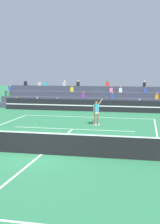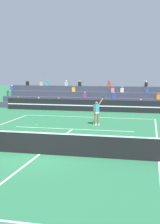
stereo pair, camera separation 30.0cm
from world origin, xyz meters
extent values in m
plane|color=#2D7A4C|center=(0.00, 0.00, 0.00)|extent=(120.00, 120.00, 0.00)
cube|color=white|center=(0.00, 11.90, 0.00)|extent=(11.00, 0.10, 0.01)
cube|color=white|center=(5.50, 0.00, 0.00)|extent=(0.10, 23.80, 0.01)
cube|color=white|center=(0.00, 6.43, 0.00)|extent=(8.25, 0.10, 0.01)
cube|color=white|center=(0.00, 0.00, 0.00)|extent=(0.10, 12.85, 0.01)
cube|color=black|center=(0.00, 0.00, 0.50)|extent=(11.90, 0.02, 1.00)
cube|color=white|center=(0.00, 0.00, 1.03)|extent=(11.90, 0.04, 0.06)
cube|color=black|center=(0.00, 15.58, 0.55)|extent=(18.00, 0.24, 1.10)
cube|color=white|center=(0.00, 15.45, 0.55)|extent=(18.00, 0.02, 0.10)
cube|color=#383D4C|center=(0.00, 16.85, 0.28)|extent=(20.97, 0.95, 0.55)
cube|color=yellow|center=(-8.44, 16.68, 0.77)|extent=(0.32, 0.22, 0.44)
sphere|color=brown|center=(-8.44, 16.68, 1.09)|extent=(0.18, 0.18, 0.18)
cube|color=purple|center=(-4.01, 16.68, 0.77)|extent=(0.32, 0.22, 0.44)
sphere|color=#9E7051|center=(-4.01, 16.68, 1.09)|extent=(0.18, 0.18, 0.18)
cube|color=#2D4CA5|center=(4.18, 16.68, 0.77)|extent=(0.32, 0.22, 0.44)
sphere|color=tan|center=(4.18, 16.68, 1.09)|extent=(0.18, 0.18, 0.18)
cube|color=silver|center=(-6.15, 16.68, 0.77)|extent=(0.32, 0.22, 0.44)
sphere|color=tan|center=(-6.15, 16.68, 1.09)|extent=(0.18, 0.18, 0.18)
cube|color=#383D4C|center=(0.00, 17.80, 0.55)|extent=(20.97, 0.95, 1.10)
cube|color=purple|center=(-1.49, 17.63, 1.32)|extent=(0.32, 0.22, 0.44)
sphere|color=#9E7051|center=(-1.49, 17.63, 1.64)|extent=(0.18, 0.18, 0.18)
cube|color=#2D4CA5|center=(1.49, 17.63, 1.32)|extent=(0.32, 0.22, 0.44)
sphere|color=#9E7051|center=(1.49, 17.63, 1.64)|extent=(0.18, 0.18, 0.18)
cube|color=orange|center=(5.83, 17.63, 1.32)|extent=(0.32, 0.22, 0.44)
sphere|color=#9E7051|center=(5.83, 17.63, 1.64)|extent=(0.18, 0.18, 0.18)
cube|color=#338C4C|center=(-9.76, 17.63, 1.32)|extent=(0.32, 0.22, 0.44)
sphere|color=tan|center=(-9.76, 17.63, 1.64)|extent=(0.18, 0.18, 0.18)
cube|color=#383D4C|center=(0.00, 18.75, 0.83)|extent=(20.97, 0.95, 1.65)
cube|color=silver|center=(2.22, 18.58, 1.87)|extent=(0.32, 0.22, 0.44)
sphere|color=#9E7051|center=(2.22, 18.58, 2.19)|extent=(0.18, 0.18, 0.18)
cube|color=pink|center=(1.25, 18.58, 1.87)|extent=(0.32, 0.22, 0.44)
sphere|color=brown|center=(1.25, 18.58, 2.19)|extent=(0.18, 0.18, 0.18)
cube|color=#2D4CA5|center=(4.73, 18.58, 1.87)|extent=(0.32, 0.22, 0.44)
sphere|color=brown|center=(4.73, 18.58, 2.19)|extent=(0.18, 0.18, 0.18)
cube|color=#2D4CA5|center=(-9.99, 18.58, 1.87)|extent=(0.32, 0.22, 0.44)
sphere|color=tan|center=(-9.99, 18.58, 2.19)|extent=(0.18, 0.18, 0.18)
cube|color=yellow|center=(-2.91, 18.58, 1.87)|extent=(0.32, 0.22, 0.44)
sphere|color=brown|center=(-2.91, 18.58, 2.19)|extent=(0.18, 0.18, 0.18)
cube|color=#383D4C|center=(0.00, 19.70, 1.10)|extent=(20.97, 0.95, 2.20)
cube|color=black|center=(-8.52, 19.53, 2.42)|extent=(0.32, 0.22, 0.44)
sphere|color=brown|center=(-8.52, 19.53, 2.74)|extent=(0.18, 0.18, 0.18)
cube|color=teal|center=(-6.16, 19.53, 2.42)|extent=(0.32, 0.22, 0.44)
sphere|color=#9E7051|center=(-6.16, 19.53, 2.74)|extent=(0.18, 0.18, 0.18)
cube|color=black|center=(-2.46, 19.53, 2.42)|extent=(0.32, 0.22, 0.44)
sphere|color=tan|center=(-2.46, 19.53, 2.74)|extent=(0.18, 0.18, 0.18)
cube|color=black|center=(4.61, 19.53, 2.42)|extent=(0.32, 0.22, 0.44)
sphere|color=beige|center=(4.61, 19.53, 2.74)|extent=(0.18, 0.18, 0.18)
cube|color=#B2B2B7|center=(-6.86, 19.53, 2.42)|extent=(0.32, 0.22, 0.44)
sphere|color=brown|center=(-6.86, 19.53, 2.74)|extent=(0.18, 0.18, 0.18)
cube|color=red|center=(0.74, 19.53, 2.42)|extent=(0.32, 0.22, 0.44)
sphere|color=brown|center=(0.74, 19.53, 2.74)|extent=(0.18, 0.18, 0.18)
cube|color=#B2B2B7|center=(-3.98, 19.53, 2.42)|extent=(0.32, 0.22, 0.44)
sphere|color=beige|center=(-3.98, 19.53, 2.74)|extent=(0.18, 0.18, 0.18)
cylinder|color=brown|center=(1.23, 8.24, 0.45)|extent=(0.14, 0.14, 0.90)
cylinder|color=brown|center=(1.43, 8.37, 0.45)|extent=(0.14, 0.14, 0.90)
cube|color=white|center=(1.31, 8.31, 0.94)|extent=(0.35, 0.38, 0.20)
cube|color=teal|center=(1.31, 8.31, 1.24)|extent=(0.38, 0.41, 0.56)
sphere|color=brown|center=(1.31, 8.31, 1.60)|extent=(0.22, 0.22, 0.22)
cube|color=white|center=(1.20, 8.27, 0.04)|extent=(0.28, 0.25, 0.09)
cube|color=white|center=(1.39, 8.39, 0.04)|extent=(0.28, 0.25, 0.09)
cylinder|color=brown|center=(1.16, 8.12, 1.18)|extent=(0.09, 0.09, 0.56)
cylinder|color=brown|center=(1.56, 8.65, 1.68)|extent=(0.36, 0.44, 0.50)
cylinder|color=black|center=(1.73, 8.87, 1.97)|extent=(0.13, 0.16, 0.18)
torus|color=#1E4C99|center=(1.81, 8.97, 2.09)|extent=(0.28, 0.36, 0.44)
sphere|color=#C6DB33|center=(-2.90, 7.31, 0.03)|extent=(0.07, 0.07, 0.07)
camera|label=1|loc=(4.72, -13.64, 3.98)|focal=50.00mm
camera|label=2|loc=(5.01, -13.58, 3.98)|focal=50.00mm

